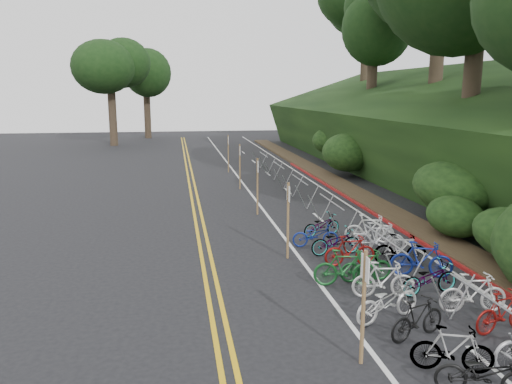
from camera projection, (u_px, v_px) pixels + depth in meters
ground at (310, 331)px, 11.24m from camera, size 120.00×120.00×0.00m
road_markings at (262, 219)px, 21.12m from camera, size 7.47×80.00×0.01m
red_curb at (360, 204)px, 23.74m from camera, size 0.25×28.00×0.10m
embankment at (431, 137)px, 31.20m from camera, size 14.30×48.14×9.11m
tree_cluster at (370, 0)px, 31.93m from camera, size 32.08×53.73×17.72m
bike_rack_front at (489, 312)px, 10.30m from camera, size 1.12×2.96×1.13m
bike_racks_rest at (300, 186)px, 24.13m from camera, size 1.14×23.00×1.17m
signpost_near at (364, 300)px, 9.65m from camera, size 0.08×0.40×2.34m
signposts_rest at (248, 172)px, 24.61m from camera, size 0.08×18.40×2.50m
bike_front at (345, 268)px, 13.75m from camera, size 0.79×1.83×1.06m
bike_valet at (402, 274)px, 13.43m from camera, size 3.35×12.09×1.08m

